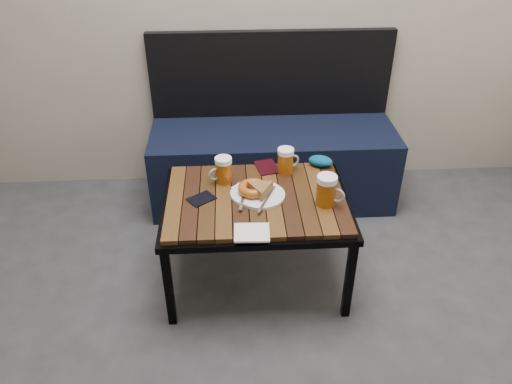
{
  "coord_description": "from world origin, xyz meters",
  "views": [
    {
      "loc": [
        -0.03,
        -0.8,
        1.73
      ],
      "look_at": [
        0.08,
        1.04,
        0.5
      ],
      "focal_mm": 35.0,
      "sensor_mm": 36.0,
      "label": 1
    }
  ],
  "objects": [
    {
      "name": "beer_mug_centre",
      "position": [
        0.23,
        1.25,
        0.53
      ],
      "size": [
        0.12,
        0.1,
        0.13
      ],
      "rotation": [
        0.0,
        0.0,
        0.4
      ],
      "color": "#91470B",
      "rests_on": "cafe_table"
    },
    {
      "name": "bench",
      "position": [
        0.22,
        1.76,
        0.27
      ],
      "size": [
        1.4,
        0.5,
        0.95
      ],
      "color": "black",
      "rests_on": "ground"
    },
    {
      "name": "plate_bagel",
      "position": [
        0.06,
        1.06,
        0.5
      ],
      "size": [
        0.21,
        0.26,
        0.06
      ],
      "color": "white",
      "rests_on": "cafe_table"
    },
    {
      "name": "passport_burgundy",
      "position": [
        0.14,
        1.3,
        0.48
      ],
      "size": [
        0.13,
        0.15,
        0.01
      ],
      "primitive_type": "cube",
      "rotation": [
        0.0,
        0.0,
        0.21
      ],
      "color": "black",
      "rests_on": "cafe_table"
    },
    {
      "name": "beer_mug_right",
      "position": [
        0.38,
        0.97,
        0.54
      ],
      "size": [
        0.13,
        0.11,
        0.14
      ],
      "rotation": [
        0.0,
        0.0,
        -0.47
      ],
      "color": "#91470B",
      "rests_on": "cafe_table"
    },
    {
      "name": "passport_navy",
      "position": [
        -0.17,
        1.04,
        0.47
      ],
      "size": [
        0.14,
        0.13,
        0.01
      ],
      "primitive_type": "cube",
      "rotation": [
        0.0,
        0.0,
        -0.94
      ],
      "color": "black",
      "rests_on": "cafe_table"
    },
    {
      "name": "knit_pouch",
      "position": [
        0.41,
        1.3,
        0.5
      ],
      "size": [
        0.14,
        0.12,
        0.05
      ],
      "primitive_type": "ellipsoid",
      "rotation": [
        0.0,
        0.0,
        -0.38
      ],
      "color": "navy",
      "rests_on": "cafe_table"
    },
    {
      "name": "napkin_right",
      "position": [
        0.04,
        0.78,
        0.48
      ],
      "size": [
        0.15,
        0.13,
        0.01
      ],
      "rotation": [
        0.0,
        0.0,
        -0.04
      ],
      "color": "white",
      "rests_on": "cafe_table"
    },
    {
      "name": "plate_pie",
      "position": [
        0.1,
        1.05,
        0.5
      ],
      "size": [
        0.22,
        0.22,
        0.06
      ],
      "color": "white",
      "rests_on": "cafe_table"
    },
    {
      "name": "cafe_table",
      "position": [
        0.08,
        1.04,
        0.43
      ],
      "size": [
        0.84,
        0.62,
        0.47
      ],
      "color": "black",
      "rests_on": "ground"
    },
    {
      "name": "beer_mug_left",
      "position": [
        -0.07,
        1.18,
        0.54
      ],
      "size": [
        0.12,
        0.1,
        0.13
      ],
      "rotation": [
        0.0,
        0.0,
        3.54
      ],
      "color": "#91470B",
      "rests_on": "cafe_table"
    },
    {
      "name": "napkin_left",
      "position": [
        0.04,
        1.1,
        0.48
      ],
      "size": [
        0.14,
        0.14,
        0.01
      ],
      "rotation": [
        0.0,
        0.0,
        0.49
      ],
      "color": "white",
      "rests_on": "cafe_table"
    }
  ]
}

